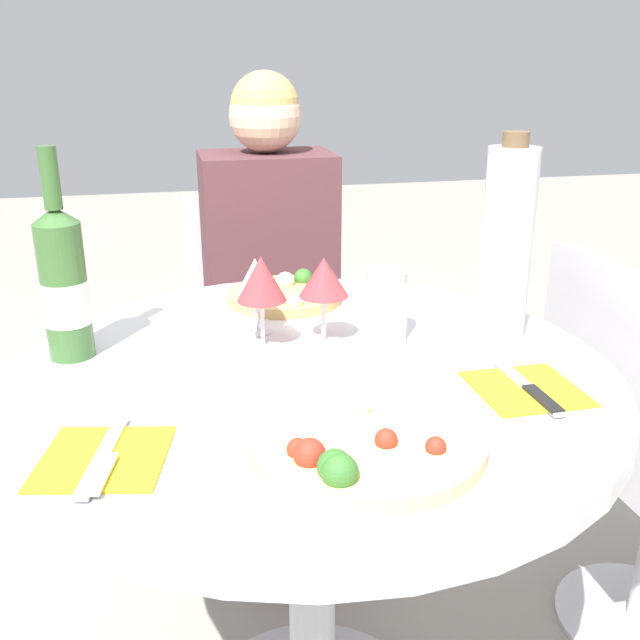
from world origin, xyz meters
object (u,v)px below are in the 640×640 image
Objects in this scene: chair_behind_diner at (268,353)px; pizza_large at (363,441)px; wine_bottle at (64,284)px; tall_carafe at (506,245)px; dining_table at (311,448)px; seated_diner at (276,339)px.

chair_behind_diner is 2.85× the size of pizza_large.
tall_carafe is (0.72, -0.08, 0.04)m from wine_bottle.
pizza_large is 0.49m from tall_carafe.
wine_bottle reaches higher than dining_table.
seated_diner is at bearing 87.27° from pizza_large.
pizza_large is (-0.05, -0.95, 0.24)m from seated_diner.
dining_table is 1.12× the size of chair_behind_diner.
chair_behind_diner is at bearing 87.63° from pizza_large.
tall_carafe is at bearing 114.63° from seated_diner.
wine_bottle is (-0.37, 0.13, 0.27)m from dining_table.
chair_behind_diner is 2.45× the size of tall_carafe.
seated_diner is at bearing 114.63° from tall_carafe.
dining_table is 0.31m from pizza_large.
chair_behind_diner is at bearing 110.43° from tall_carafe.
chair_behind_diner is 0.72× the size of seated_diner.
dining_table is at bearing 85.45° from seated_diner.
tall_carafe is at bearing -6.31° from wine_bottle.
dining_table is 0.47m from tall_carafe.
dining_table is at bearing -19.70° from wine_bottle.
wine_bottle is (-0.43, -0.70, 0.45)m from chair_behind_diner.
pizza_large reaches higher than dining_table.
dining_table is 0.70m from seated_diner.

